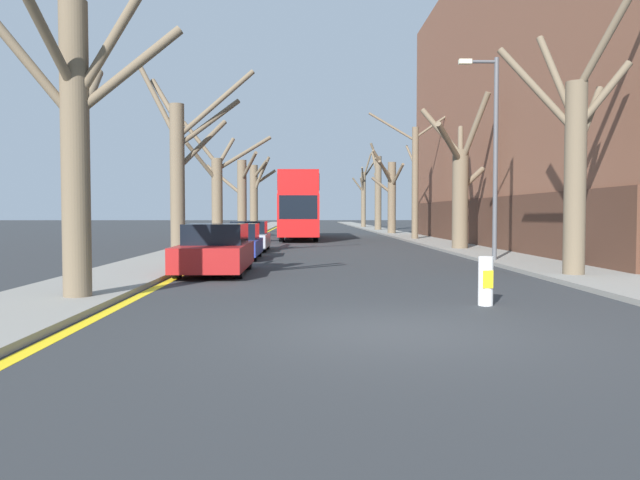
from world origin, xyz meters
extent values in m
plane|color=#2B2D30|center=(0.00, 0.00, 0.00)|extent=(300.00, 300.00, 0.00)
cube|color=gray|center=(-6.28, 50.00, 0.06)|extent=(2.63, 120.00, 0.12)
cube|color=gray|center=(6.28, 50.00, 0.06)|extent=(2.63, 120.00, 0.12)
cube|color=brown|center=(12.60, 23.69, 7.94)|extent=(10.00, 33.60, 15.87)
cube|color=#492D21|center=(7.58, 23.69, 1.25)|extent=(0.12, 32.93, 2.50)
cube|color=yellow|center=(-4.79, 50.00, 0.00)|extent=(0.24, 120.00, 0.01)
cylinder|color=brown|center=(-5.75, 3.16, 2.91)|extent=(0.54, 0.54, 5.82)
cylinder|color=brown|center=(-5.91, 4.42, 4.16)|extent=(0.53, 2.64, 1.84)
cylinder|color=brown|center=(-5.96, 1.99, 5.19)|extent=(0.63, 2.51, 2.28)
cylinder|color=brown|center=(-5.05, 3.09, 4.97)|extent=(1.58, 0.36, 2.28)
cylinder|color=brown|center=(-6.72, 2.87, 4.85)|extent=(2.15, 0.80, 2.71)
cylinder|color=brown|center=(-4.75, 3.30, 4.52)|extent=(2.14, 0.48, 1.86)
cylinder|color=brown|center=(-5.98, 14.00, 2.87)|extent=(0.53, 0.53, 5.75)
cylinder|color=brown|center=(-6.72, 14.23, 5.89)|extent=(1.71, 0.69, 2.95)
cylinder|color=brown|center=(-4.89, 14.42, 5.10)|extent=(2.35, 1.06, 1.97)
cylinder|color=brown|center=(-6.51, 14.40, 5.94)|extent=(1.29, 1.04, 1.76)
cylinder|color=brown|center=(-5.21, 14.83, 4.35)|extent=(1.76, 1.87, 2.11)
cylinder|color=brown|center=(-4.60, 14.21, 5.78)|extent=(2.91, 0.63, 2.65)
cylinder|color=brown|center=(-5.97, 24.36, 2.34)|extent=(0.59, 0.59, 4.67)
cylinder|color=brown|center=(-6.67, 23.77, 4.41)|extent=(1.63, 1.43, 2.01)
cylinder|color=brown|center=(-4.60, 25.17, 5.02)|extent=(2.95, 1.84, 2.09)
cylinder|color=brown|center=(-6.89, 24.59, 5.51)|extent=(2.03, 0.69, 2.41)
cylinder|color=brown|center=(-5.64, 25.27, 5.04)|extent=(0.91, 2.02, 1.87)
cylinder|color=brown|center=(-5.77, 35.60, 2.76)|extent=(0.67, 0.67, 5.53)
cylinder|color=brown|center=(-5.75, 36.63, 4.63)|extent=(0.28, 2.18, 1.41)
cylinder|color=brown|center=(-5.17, 34.41, 4.99)|extent=(1.46, 2.59, 1.92)
cylinder|color=brown|center=(-7.09, 36.11, 4.14)|extent=(2.85, 1.29, 2.32)
cylinder|color=brown|center=(-5.81, 46.52, 3.01)|extent=(0.72, 0.72, 6.02)
cylinder|color=brown|center=(-5.25, 45.99, 4.88)|extent=(1.46, 1.38, 2.87)
cylinder|color=brown|center=(-5.10, 45.96, 5.19)|extent=(1.75, 1.44, 3.03)
cylinder|color=brown|center=(-5.20, 45.75, 5.57)|extent=(1.50, 1.80, 1.58)
cylinder|color=brown|center=(-4.86, 46.65, 4.91)|extent=(2.08, 0.53, 1.51)
cylinder|color=brown|center=(5.88, 7.31, 2.61)|extent=(0.56, 0.56, 5.21)
cylinder|color=brown|center=(6.36, 6.32, 6.42)|extent=(1.21, 2.20, 3.07)
cylinder|color=brown|center=(6.49, 7.15, 4.80)|extent=(1.44, 0.54, 1.80)
cylinder|color=brown|center=(5.01, 7.80, 5.09)|extent=(1.97, 1.24, 2.52)
cylinder|color=brown|center=(5.58, 7.84, 5.36)|extent=(0.86, 1.31, 2.66)
cylinder|color=brown|center=(6.27, 7.46, 4.23)|extent=(1.01, 0.55, 1.84)
cylinder|color=brown|center=(5.94, 19.76, 2.34)|extent=(0.74, 0.74, 4.68)
cylinder|color=brown|center=(6.60, 20.26, 3.35)|extent=(1.58, 1.29, 1.26)
cylinder|color=brown|center=(6.36, 19.02, 5.52)|extent=(1.17, 1.79, 3.18)
cylinder|color=brown|center=(6.26, 21.06, 4.82)|extent=(0.93, 2.84, 2.65)
cylinder|color=brown|center=(5.14, 20.24, 5.56)|extent=(1.91, 1.29, 2.40)
cylinder|color=brown|center=(5.20, 18.77, 4.86)|extent=(1.76, 2.23, 1.69)
cylinder|color=brown|center=(5.79, 30.81, 3.63)|extent=(0.42, 0.42, 7.25)
cylinder|color=brown|center=(7.07, 30.53, 7.47)|extent=(2.66, 0.72, 1.90)
cylinder|color=brown|center=(4.35, 31.23, 7.32)|extent=(3.00, 0.99, 1.99)
cylinder|color=brown|center=(5.62, 31.46, 5.46)|extent=(0.52, 1.43, 1.54)
cylinder|color=brown|center=(5.85, 41.88, 2.96)|extent=(0.67, 0.67, 5.92)
cylinder|color=brown|center=(5.21, 40.80, 4.98)|extent=(1.55, 2.38, 1.87)
cylinder|color=brown|center=(6.15, 40.85, 4.78)|extent=(0.85, 2.25, 1.84)
cylinder|color=brown|center=(5.10, 41.26, 5.40)|extent=(1.75, 1.50, 1.73)
cylinder|color=brown|center=(5.04, 41.97, 4.02)|extent=(1.79, 0.44, 1.49)
cylinder|color=brown|center=(4.99, 41.11, 5.51)|extent=(1.99, 1.81, 2.60)
cylinder|color=brown|center=(6.03, 52.94, 3.71)|extent=(0.67, 0.67, 7.41)
cylinder|color=brown|center=(5.86, 53.67, 7.40)|extent=(0.60, 1.65, 1.50)
cylinder|color=brown|center=(5.64, 52.71, 7.69)|extent=(1.09, 0.79, 2.01)
cylinder|color=brown|center=(6.05, 54.44, 5.00)|extent=(0.26, 3.11, 1.97)
cylinder|color=brown|center=(5.81, 53.67, 6.59)|extent=(0.73, 1.72, 2.86)
cylinder|color=brown|center=(5.74, 65.35, 3.34)|extent=(0.56, 0.56, 6.67)
cylinder|color=brown|center=(6.12, 64.74, 7.33)|extent=(1.01, 1.47, 2.92)
cylinder|color=brown|center=(5.55, 64.23, 6.21)|extent=(0.59, 2.40, 1.85)
cylinder|color=brown|center=(5.52, 64.84, 5.07)|extent=(0.69, 1.25, 1.86)
cylinder|color=brown|center=(6.46, 65.50, 7.01)|extent=(1.64, 0.53, 2.36)
cylinder|color=brown|center=(5.08, 65.17, 5.08)|extent=(1.52, 0.58, 1.84)
cube|color=red|center=(-1.66, 32.85, 1.61)|extent=(2.45, 11.98, 2.52)
cube|color=red|center=(-1.66, 32.85, 3.52)|extent=(2.40, 11.74, 1.30)
cube|color=#A91111|center=(-1.66, 32.85, 4.24)|extent=(2.40, 11.74, 0.12)
cube|color=black|center=(-1.66, 32.85, 2.10)|extent=(2.48, 10.54, 1.31)
cube|color=black|center=(-1.66, 32.85, 3.59)|extent=(2.48, 10.54, 0.99)
cube|color=black|center=(-1.66, 26.88, 2.10)|extent=(2.21, 0.06, 1.38)
cylinder|color=black|center=(-2.72, 29.26, 0.51)|extent=(0.30, 1.01, 1.01)
cylinder|color=black|center=(-0.61, 29.26, 0.51)|extent=(0.30, 1.01, 1.01)
cylinder|color=black|center=(-2.72, 36.20, 0.51)|extent=(0.30, 1.01, 1.01)
cylinder|color=black|center=(-0.61, 36.20, 0.51)|extent=(0.30, 1.01, 1.01)
cube|color=maroon|center=(-3.88, 8.89, 0.52)|extent=(1.87, 4.46, 0.68)
cube|color=black|center=(-3.88, 9.16, 1.15)|extent=(1.65, 2.32, 0.58)
cylinder|color=black|center=(-4.71, 7.55, 0.33)|extent=(0.20, 0.67, 0.67)
cylinder|color=black|center=(-3.05, 7.55, 0.33)|extent=(0.20, 0.67, 0.67)
cylinder|color=black|center=(-4.71, 10.23, 0.33)|extent=(0.20, 0.67, 0.67)
cylinder|color=black|center=(-3.05, 10.23, 0.33)|extent=(0.20, 0.67, 0.67)
cube|color=navy|center=(-3.88, 14.74, 0.46)|extent=(1.72, 4.00, 0.56)
cube|color=black|center=(-3.88, 14.98, 1.05)|extent=(1.51, 2.08, 0.61)
cylinder|color=black|center=(-4.63, 13.54, 0.31)|extent=(0.20, 0.62, 0.62)
cylinder|color=black|center=(-3.13, 13.54, 0.31)|extent=(0.20, 0.62, 0.62)
cylinder|color=black|center=(-4.63, 15.94, 0.31)|extent=(0.20, 0.62, 0.62)
cylinder|color=black|center=(-3.13, 15.94, 0.31)|extent=(0.20, 0.62, 0.62)
cube|color=#9EA3AD|center=(-3.88, 19.83, 0.49)|extent=(1.77, 4.04, 0.61)
cube|color=black|center=(-3.88, 20.08, 1.08)|extent=(1.56, 2.10, 0.59)
cylinder|color=black|center=(-4.66, 18.62, 0.31)|extent=(0.20, 0.62, 0.62)
cylinder|color=black|center=(-3.11, 18.62, 0.31)|extent=(0.20, 0.62, 0.62)
cylinder|color=black|center=(-4.66, 21.04, 0.31)|extent=(0.20, 0.62, 0.62)
cylinder|color=black|center=(-3.11, 21.04, 0.31)|extent=(0.20, 0.62, 0.62)
cylinder|color=#4C4F54|center=(5.36, 12.56, 3.57)|extent=(0.16, 0.16, 7.14)
cylinder|color=#4C4F54|center=(4.81, 12.56, 6.99)|extent=(1.10, 0.11, 0.11)
cube|color=beige|center=(4.26, 12.56, 6.99)|extent=(0.44, 0.20, 0.16)
cylinder|color=white|center=(2.12, 2.55, 0.46)|extent=(0.28, 0.28, 0.93)
cube|color=yellow|center=(2.12, 2.41, 0.51)|extent=(0.20, 0.01, 0.33)
camera|label=1|loc=(-1.30, -9.09, 1.74)|focal=35.00mm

